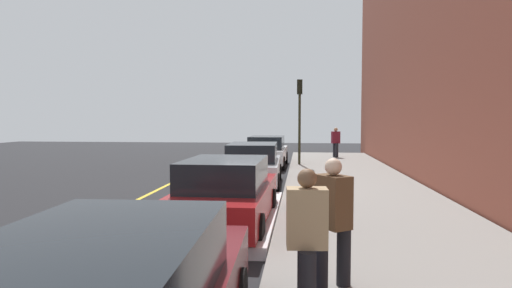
{
  "coord_description": "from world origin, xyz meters",
  "views": [
    {
      "loc": [
        -14.87,
        -1.54,
        2.35
      ],
      "look_at": [
        1.48,
        0.17,
        1.41
      ],
      "focal_mm": 30.58,
      "sensor_mm": 36.0,
      "label": 1
    }
  ],
  "objects_px": {
    "parked_car_white": "(267,151)",
    "pedestrian_burgundy_coat": "(336,141)",
    "parked_car_red": "(226,193)",
    "traffic_light_pole": "(300,107)",
    "pedestrian_brown_coat": "(333,219)",
    "pedestrian_tan_coat": "(307,238)",
    "rolling_suitcase": "(307,275)",
    "parked_car_silver": "(253,165)"
  },
  "relations": [
    {
      "from": "pedestrian_burgundy_coat",
      "to": "parked_car_red",
      "type": "bearing_deg",
      "value": 167.66
    },
    {
      "from": "parked_car_silver",
      "to": "rolling_suitcase",
      "type": "height_order",
      "value": "parked_car_silver"
    },
    {
      "from": "parked_car_white",
      "to": "pedestrian_tan_coat",
      "type": "xyz_separation_m",
      "value": [
        -16.54,
        -1.75,
        0.27
      ]
    },
    {
      "from": "parked_car_red",
      "to": "rolling_suitcase",
      "type": "bearing_deg",
      "value": -156.98
    },
    {
      "from": "traffic_light_pole",
      "to": "pedestrian_brown_coat",
      "type": "bearing_deg",
      "value": -178.13
    },
    {
      "from": "parked_car_red",
      "to": "pedestrian_brown_coat",
      "type": "bearing_deg",
      "value": -150.05
    },
    {
      "from": "parked_car_silver",
      "to": "pedestrian_tan_coat",
      "type": "xyz_separation_m",
      "value": [
        -10.25,
        -1.73,
        0.27
      ]
    },
    {
      "from": "parked_car_white",
      "to": "pedestrian_burgundy_coat",
      "type": "xyz_separation_m",
      "value": [
        4.08,
        -3.65,
        0.3
      ]
    },
    {
      "from": "parked_car_white",
      "to": "pedestrian_burgundy_coat",
      "type": "bearing_deg",
      "value": -41.81
    },
    {
      "from": "parked_car_white",
      "to": "pedestrian_burgundy_coat",
      "type": "distance_m",
      "value": 5.49
    },
    {
      "from": "parked_car_red",
      "to": "traffic_light_pole",
      "type": "height_order",
      "value": "traffic_light_pole"
    },
    {
      "from": "pedestrian_brown_coat",
      "to": "pedestrian_burgundy_coat",
      "type": "distance_m",
      "value": 19.84
    },
    {
      "from": "parked_car_red",
      "to": "pedestrian_brown_coat",
      "type": "height_order",
      "value": "pedestrian_brown_coat"
    },
    {
      "from": "pedestrian_brown_coat",
      "to": "traffic_light_pole",
      "type": "xyz_separation_m",
      "value": [
        15.6,
        0.51,
        1.88
      ]
    },
    {
      "from": "parked_car_silver",
      "to": "traffic_light_pole",
      "type": "xyz_separation_m",
      "value": [
        6.19,
        -1.57,
        2.18
      ]
    },
    {
      "from": "parked_car_silver",
      "to": "pedestrian_tan_coat",
      "type": "distance_m",
      "value": 10.4
    },
    {
      "from": "pedestrian_brown_coat",
      "to": "traffic_light_pole",
      "type": "relative_size",
      "value": 0.41
    },
    {
      "from": "parked_car_silver",
      "to": "parked_car_white",
      "type": "height_order",
      "value": "same"
    },
    {
      "from": "traffic_light_pole",
      "to": "rolling_suitcase",
      "type": "relative_size",
      "value": 4.14
    },
    {
      "from": "pedestrian_brown_coat",
      "to": "pedestrian_tan_coat",
      "type": "height_order",
      "value": "pedestrian_brown_coat"
    },
    {
      "from": "parked_car_silver",
      "to": "rolling_suitcase",
      "type": "relative_size",
      "value": 4.86
    },
    {
      "from": "rolling_suitcase",
      "to": "pedestrian_tan_coat",
      "type": "bearing_deg",
      "value": 178.88
    },
    {
      "from": "parked_car_red",
      "to": "pedestrian_brown_coat",
      "type": "xyz_separation_m",
      "value": [
        -3.49,
        -2.01,
        0.3
      ]
    },
    {
      "from": "parked_car_red",
      "to": "pedestrian_burgundy_coat",
      "type": "distance_m",
      "value": 16.68
    },
    {
      "from": "pedestrian_burgundy_coat",
      "to": "parked_car_white",
      "type": "bearing_deg",
      "value": 138.19
    },
    {
      "from": "parked_car_white",
      "to": "pedestrian_burgundy_coat",
      "type": "height_order",
      "value": "pedestrian_burgundy_coat"
    },
    {
      "from": "parked_car_red",
      "to": "parked_car_white",
      "type": "distance_m",
      "value": 12.21
    },
    {
      "from": "parked_car_white",
      "to": "pedestrian_brown_coat",
      "type": "bearing_deg",
      "value": -172.39
    },
    {
      "from": "pedestrian_burgundy_coat",
      "to": "traffic_light_pole",
      "type": "distance_m",
      "value": 5.03
    },
    {
      "from": "parked_car_silver",
      "to": "rolling_suitcase",
      "type": "distance_m",
      "value": 10.01
    },
    {
      "from": "parked_car_white",
      "to": "rolling_suitcase",
      "type": "relative_size",
      "value": 4.72
    },
    {
      "from": "pedestrian_tan_coat",
      "to": "parked_car_silver",
      "type": "bearing_deg",
      "value": 9.6
    },
    {
      "from": "pedestrian_tan_coat",
      "to": "rolling_suitcase",
      "type": "xyz_separation_m",
      "value": [
        0.4,
        -0.01,
        -0.57
      ]
    },
    {
      "from": "parked_car_silver",
      "to": "parked_car_red",
      "type": "bearing_deg",
      "value": -179.31
    },
    {
      "from": "parked_car_silver",
      "to": "parked_car_white",
      "type": "xyz_separation_m",
      "value": [
        6.29,
        0.02,
        -0.0
      ]
    },
    {
      "from": "pedestrian_tan_coat",
      "to": "rolling_suitcase",
      "type": "distance_m",
      "value": 0.69
    },
    {
      "from": "pedestrian_burgundy_coat",
      "to": "pedestrian_tan_coat",
      "type": "bearing_deg",
      "value": 174.74
    },
    {
      "from": "parked_car_white",
      "to": "pedestrian_brown_coat",
      "type": "relative_size",
      "value": 2.75
    },
    {
      "from": "parked_car_red",
      "to": "pedestrian_brown_coat",
      "type": "distance_m",
      "value": 4.04
    },
    {
      "from": "pedestrian_tan_coat",
      "to": "rolling_suitcase",
      "type": "height_order",
      "value": "pedestrian_tan_coat"
    },
    {
      "from": "parked_car_red",
      "to": "parked_car_silver",
      "type": "relative_size",
      "value": 0.95
    },
    {
      "from": "pedestrian_burgundy_coat",
      "to": "traffic_light_pole",
      "type": "relative_size",
      "value": 0.42
    }
  ]
}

